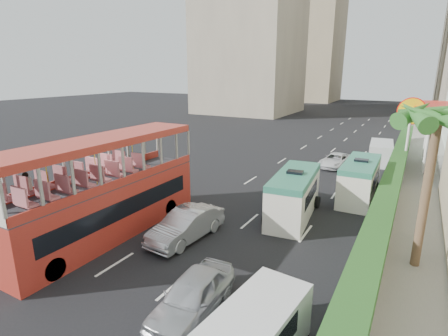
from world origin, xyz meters
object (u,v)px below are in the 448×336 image
Objects in this scene: double_decker_bus at (106,188)px; palm_tree at (426,194)px; car_silver_lane_a at (187,239)px; van_asset at (335,167)px; minibus_near at (294,195)px; panel_van_far at (381,153)px; minibus_far at (359,180)px; car_silver_lane_b at (193,313)px.

double_decker_bus is 1.72× the size of palm_tree.
car_silver_lane_a reaches higher than van_asset.
minibus_near reaches higher than car_silver_lane_a.
van_asset is at bearing 113.26° from palm_tree.
minibus_near reaches higher than van_asset.
palm_tree is at bearing -84.85° from panel_van_far.
minibus_near reaches higher than minibus_far.
palm_tree is at bearing 18.71° from car_silver_lane_a.
double_decker_bus is at bearing -163.84° from palm_tree.
minibus_far is at bearing -61.22° from van_asset.
panel_van_far reaches higher than car_silver_lane_a.
car_silver_lane_a is 0.71× the size of palm_tree.
panel_van_far is (3.37, 25.63, 0.95)m from car_silver_lane_b.
panel_van_far reaches higher than van_asset.
panel_van_far is (10.54, 22.64, -1.58)m from double_decker_bus.
van_asset is at bearing 69.38° from double_decker_bus.
car_silver_lane_a is at bearing -131.28° from minibus_near.
double_decker_bus is 25.02m from panel_van_far.
minibus_far reaches higher than car_silver_lane_b.
minibus_far is at bearing 114.16° from palm_tree.
minibus_near is 1.23× the size of panel_van_far.
car_silver_lane_b is at bearing -83.74° from van_asset.
double_decker_bus is 2.63× the size of car_silver_lane_b.
palm_tree is (10.07, 2.48, 3.38)m from car_silver_lane_a.
palm_tree reaches higher than van_asset.
double_decker_bus is 2.62× the size of van_asset.
minibus_far is 8.82m from palm_tree.
palm_tree reaches higher than minibus_far.
car_silver_lane_b is 0.73× the size of minibus_far.
car_silver_lane_a is 0.96× the size of panel_van_far.
minibus_far is at bearing 74.62° from car_silver_lane_b.
palm_tree is at bearing -30.45° from minibus_near.
van_asset is at bearing 86.37° from car_silver_lane_b.
car_silver_lane_a is 12.28m from minibus_far.
double_decker_bus reaches higher than van_asset.
double_decker_bus is 2.31× the size of panel_van_far.
palm_tree is at bearing 16.16° from double_decker_bus.
double_decker_bus is at bearing -131.79° from minibus_far.
palm_tree is (3.50, -7.81, 2.11)m from minibus_far.
minibus_near reaches higher than car_silver_lane_b.
minibus_far is at bearing 62.32° from car_silver_lane_a.
van_asset is at bearing 84.99° from minibus_near.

